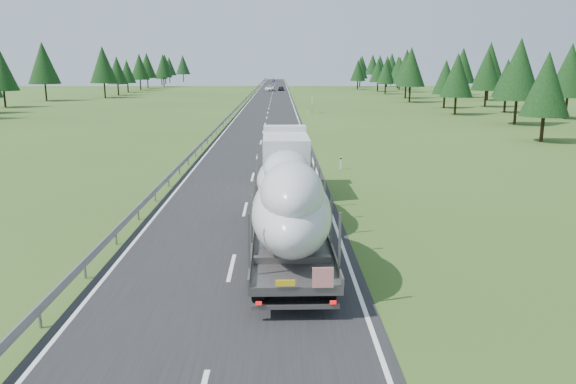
{
  "coord_description": "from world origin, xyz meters",
  "views": [
    {
      "loc": [
        1.88,
        -11.6,
        7.7
      ],
      "look_at": [
        2.26,
        12.8,
        2.16
      ],
      "focal_mm": 35.0,
      "sensor_mm": 36.0,
      "label": 1
    }
  ],
  "objects_px": {
    "distant_van": "(270,88)",
    "distant_car_dark": "(281,88)",
    "highway_sign": "(312,102)",
    "boat_truck": "(288,184)",
    "distant_car_blue": "(274,80)"
  },
  "relations": [
    {
      "from": "boat_truck",
      "to": "distant_car_dark",
      "type": "relative_size",
      "value": 5.1
    },
    {
      "from": "highway_sign",
      "to": "distant_car_dark",
      "type": "bearing_deg",
      "value": 93.35
    },
    {
      "from": "boat_truck",
      "to": "distant_van",
      "type": "distance_m",
      "value": 145.57
    },
    {
      "from": "distant_car_dark",
      "to": "distant_car_blue",
      "type": "relative_size",
      "value": 1.04
    },
    {
      "from": "highway_sign",
      "to": "distant_van",
      "type": "distance_m",
      "value": 79.77
    },
    {
      "from": "distant_car_dark",
      "to": "distant_car_blue",
      "type": "bearing_deg",
      "value": 96.29
    },
    {
      "from": "distant_van",
      "to": "distant_car_blue",
      "type": "bearing_deg",
      "value": 93.3
    },
    {
      "from": "distant_van",
      "to": "distant_car_dark",
      "type": "bearing_deg",
      "value": 28.3
    },
    {
      "from": "boat_truck",
      "to": "distant_car_dark",
      "type": "xyz_separation_m",
      "value": [
        0.21,
        147.11,
        -1.6
      ]
    },
    {
      "from": "distant_car_dark",
      "to": "distant_car_blue",
      "type": "distance_m",
      "value": 97.27
    },
    {
      "from": "distant_van",
      "to": "distant_car_dark",
      "type": "relative_size",
      "value": 1.39
    },
    {
      "from": "boat_truck",
      "to": "distant_car_dark",
      "type": "height_order",
      "value": "boat_truck"
    },
    {
      "from": "highway_sign",
      "to": "boat_truck",
      "type": "height_order",
      "value": "boat_truck"
    },
    {
      "from": "distant_van",
      "to": "distant_car_dark",
      "type": "xyz_separation_m",
      "value": [
        3.41,
        1.58,
        -0.09
      ]
    },
    {
      "from": "distant_car_dark",
      "to": "highway_sign",
      "type": "bearing_deg",
      "value": -82.27
    }
  ]
}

